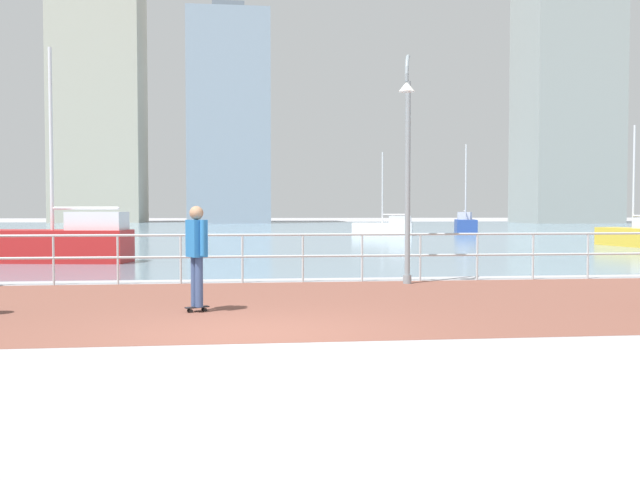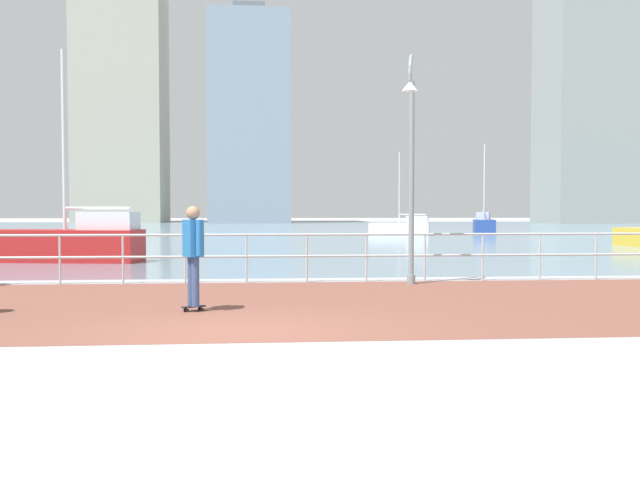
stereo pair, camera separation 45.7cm
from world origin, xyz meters
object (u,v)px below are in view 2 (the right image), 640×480
sailboat_red (401,228)px  lamppost (411,157)px  sailboat_yellow (484,225)px  sailboat_ivory (71,242)px  skateboarder (193,248)px

sailboat_red → lamppost: bearing=-101.1°
sailboat_red → sailboat_yellow: 8.39m
sailboat_yellow → sailboat_ivory: (-22.67, -27.62, 0.03)m
lamppost → sailboat_yellow: size_ratio=0.79×
sailboat_red → sailboat_yellow: sailboat_yellow is taller
lamppost → sailboat_red: 31.85m
skateboarder → sailboat_ivory: bearing=112.7°
skateboarder → sailboat_red: size_ratio=0.31×
sailboat_yellow → sailboat_red: bearing=-147.4°
lamppost → sailboat_red: size_ratio=0.93×
sailboat_yellow → sailboat_ivory: sailboat_ivory is taller
sailboat_yellow → skateboarder: bearing=-114.0°
sailboat_ivory → sailboat_red: bearing=56.0°
skateboarder → sailboat_ivory: 13.00m
skateboarder → sailboat_ivory: sailboat_ivory is taller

